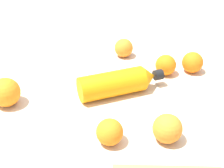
% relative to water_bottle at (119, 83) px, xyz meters
% --- Properties ---
extents(ground_plane, '(2.40, 2.40, 0.00)m').
position_rel_water_bottle_xyz_m(ground_plane, '(-0.05, -0.00, -0.04)').
color(ground_plane, beige).
extents(water_bottle, '(0.24, 0.17, 0.07)m').
position_rel_water_bottle_xyz_m(water_bottle, '(0.00, 0.00, 0.00)').
color(water_bottle, orange).
rests_on(water_bottle, ground_plane).
extents(orange_0, '(0.06, 0.06, 0.06)m').
position_rel_water_bottle_xyz_m(orange_0, '(-0.02, 0.23, -0.00)').
color(orange_0, orange).
rests_on(orange_0, ground_plane).
extents(orange_1, '(0.06, 0.06, 0.06)m').
position_rel_water_bottle_xyz_m(orange_1, '(0.13, 0.13, -0.00)').
color(orange_1, orange).
rests_on(orange_1, ground_plane).
extents(orange_2, '(0.06, 0.06, 0.06)m').
position_rel_water_bottle_xyz_m(orange_2, '(0.01, -0.21, -0.00)').
color(orange_2, orange).
rests_on(orange_2, ground_plane).
extents(orange_3, '(0.08, 0.08, 0.08)m').
position_rel_water_bottle_xyz_m(orange_3, '(-0.29, -0.10, 0.00)').
color(orange_3, orange).
rests_on(orange_3, ground_plane).
extents(orange_4, '(0.07, 0.07, 0.07)m').
position_rel_water_bottle_xyz_m(orange_4, '(0.13, -0.18, -0.00)').
color(orange_4, orange).
rests_on(orange_4, ground_plane).
extents(orange_5, '(0.07, 0.07, 0.07)m').
position_rel_water_bottle_xyz_m(orange_5, '(0.21, 0.16, -0.00)').
color(orange_5, orange).
rests_on(orange_5, ground_plane).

